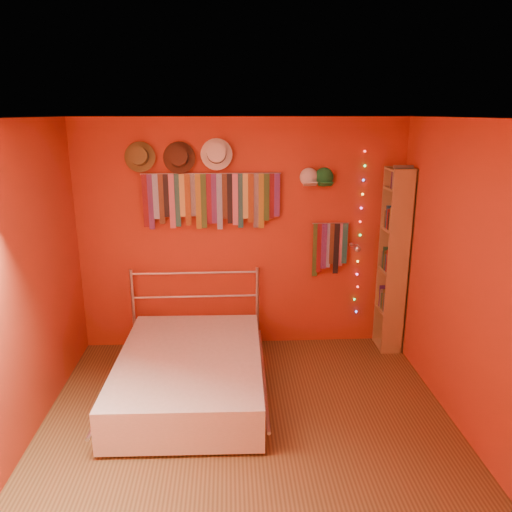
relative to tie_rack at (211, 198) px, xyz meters
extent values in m
plane|color=#54391D|center=(0.32, -1.68, -1.68)|extent=(3.50, 3.50, 0.00)
cube|color=#AD351C|center=(0.32, 0.07, -0.43)|extent=(3.50, 0.02, 2.50)
cube|color=#AD351C|center=(2.07, -1.68, -0.43)|extent=(0.02, 3.50, 2.50)
cube|color=#AD351C|center=(-1.43, -1.68, -0.43)|extent=(0.02, 3.50, 2.50)
cube|color=white|center=(0.32, -1.68, 0.82)|extent=(3.50, 3.50, 0.02)
cylinder|color=silver|center=(0.00, 0.02, 0.25)|extent=(1.45, 0.01, 0.01)
cube|color=maroon|center=(-0.68, 0.01, -0.02)|extent=(0.06, 0.01, 0.55)
cube|color=#3B175E|center=(-0.63, 0.00, -0.04)|extent=(0.06, 0.01, 0.58)
cube|color=#6F9AC6|center=(-0.57, -0.01, 0.02)|extent=(0.06, 0.01, 0.47)
cube|color=#52311B|center=(-0.52, 0.01, -0.01)|extent=(0.06, 0.01, 0.52)
cube|color=black|center=(-0.46, 0.00, 0.03)|extent=(0.06, 0.01, 0.45)
cube|color=#AC566C|center=(-0.41, -0.01, -0.03)|extent=(0.06, 0.01, 0.57)
cube|color=#1A5E59|center=(-0.35, 0.01, -0.02)|extent=(0.06, 0.01, 0.55)
cube|color=#B9AD4A|center=(-0.30, 0.00, 0.03)|extent=(0.06, 0.01, 0.45)
cube|color=brown|center=(-0.24, -0.01, -0.02)|extent=(0.06, 0.01, 0.54)
cube|color=navy|center=(-0.19, 0.01, 0.03)|extent=(0.06, 0.01, 0.44)
cube|color=olive|center=(-0.13, 0.00, -0.04)|extent=(0.06, 0.01, 0.58)
cube|color=#285020|center=(-0.08, -0.01, -0.03)|extent=(0.06, 0.01, 0.57)
cube|color=maroon|center=(-0.03, 0.01, -0.01)|extent=(0.06, 0.01, 0.53)
cube|color=#3C1863|center=(0.03, 0.00, -0.01)|extent=(0.06, 0.01, 0.52)
cube|color=#6A8FBD|center=(0.08, -0.01, -0.04)|extent=(0.06, 0.01, 0.59)
cube|color=#472517|center=(0.14, 0.01, 0.01)|extent=(0.06, 0.01, 0.48)
cube|color=black|center=(0.19, 0.00, -0.01)|extent=(0.06, 0.01, 0.53)
cube|color=#C2617E|center=(0.25, -0.01, -0.02)|extent=(0.06, 0.01, 0.54)
cube|color=#184954|center=(0.30, 0.01, -0.04)|extent=(0.06, 0.01, 0.58)
cube|color=#BAAF4A|center=(0.36, 0.00, 0.02)|extent=(0.06, 0.01, 0.47)
cube|color=maroon|center=(0.41, -0.01, -0.01)|extent=(0.06, 0.01, 0.52)
cube|color=#191458|center=(0.47, 0.01, -0.03)|extent=(0.06, 0.01, 0.57)
cube|color=olive|center=(0.52, 0.00, -0.04)|extent=(0.06, 0.01, 0.58)
cube|color=#265120|center=(0.58, -0.01, 0.00)|extent=(0.06, 0.01, 0.50)
cube|color=#60110E|center=(0.63, 0.01, 0.01)|extent=(0.06, 0.01, 0.48)
cube|color=#4C1A68|center=(0.69, 0.00, 0.03)|extent=(0.06, 0.01, 0.45)
cylinder|color=silver|center=(1.27, 0.02, -0.29)|extent=(0.40, 0.01, 0.01)
cube|color=#2F5020|center=(1.11, 0.01, -0.58)|extent=(0.06, 0.01, 0.59)
cube|color=maroon|center=(1.16, 0.00, -0.56)|extent=(0.06, 0.01, 0.54)
cube|color=#481966|center=(1.20, -0.01, -0.54)|extent=(0.06, 0.01, 0.50)
cube|color=#6A7FBD|center=(1.25, 0.01, -0.53)|extent=(0.06, 0.01, 0.49)
cube|color=#462D17|center=(1.30, 0.00, -0.51)|extent=(0.06, 0.01, 0.45)
cube|color=black|center=(1.34, -0.01, -0.57)|extent=(0.06, 0.01, 0.56)
cube|color=#AE577B|center=(1.39, 0.01, -0.53)|extent=(0.06, 0.01, 0.48)
cube|color=#1B5F5F|center=(1.43, 0.00, -0.51)|extent=(0.06, 0.01, 0.45)
cylinder|color=brown|center=(-0.71, 0.01, 0.43)|extent=(0.31, 0.08, 0.31)
cylinder|color=brown|center=(-0.71, -0.05, 0.44)|extent=(0.18, 0.15, 0.20)
cylinder|color=#332314|center=(-0.71, -0.02, 0.43)|extent=(0.19, 0.06, 0.19)
cylinder|color=#452718|center=(-0.32, 0.01, 0.42)|extent=(0.33, 0.08, 0.32)
cylinder|color=#452718|center=(-0.32, -0.05, 0.43)|extent=(0.19, 0.16, 0.21)
cylinder|color=black|center=(-0.32, -0.02, 0.42)|extent=(0.20, 0.07, 0.20)
cylinder|color=white|center=(0.06, 0.01, 0.45)|extent=(0.32, 0.08, 0.32)
cylinder|color=white|center=(0.06, -0.05, 0.46)|extent=(0.19, 0.16, 0.21)
cylinder|color=black|center=(0.06, -0.02, 0.46)|extent=(0.20, 0.06, 0.20)
ellipsoid|color=white|center=(1.02, 0.02, 0.21)|extent=(0.19, 0.14, 0.19)
cube|color=white|center=(1.02, -0.10, 0.15)|extent=(0.13, 0.10, 0.06)
ellipsoid|color=#1C7F38|center=(1.18, 0.02, 0.21)|extent=(0.19, 0.14, 0.19)
cube|color=#1C7F38|center=(1.18, -0.10, 0.15)|extent=(0.14, 0.10, 0.06)
sphere|color=#FF3333|center=(1.60, 0.03, 0.47)|extent=(0.02, 0.02, 0.02)
sphere|color=#33FF4C|center=(1.61, 0.03, 0.32)|extent=(0.02, 0.02, 0.02)
sphere|color=#4C66FF|center=(1.60, 0.03, 0.17)|extent=(0.02, 0.02, 0.02)
sphere|color=yellow|center=(1.60, 0.03, 0.02)|extent=(0.02, 0.02, 0.02)
sphere|color=#FF4CCC|center=(1.60, 0.03, -0.13)|extent=(0.02, 0.02, 0.02)
sphere|color=#FF3333|center=(1.60, 0.03, -0.28)|extent=(0.02, 0.02, 0.02)
sphere|color=#33FF4C|center=(1.61, 0.03, -0.43)|extent=(0.02, 0.02, 0.02)
sphere|color=#4C66FF|center=(1.60, 0.03, -0.57)|extent=(0.02, 0.02, 0.02)
sphere|color=yellow|center=(1.59, 0.03, -0.72)|extent=(0.02, 0.02, 0.02)
sphere|color=#FF4CCC|center=(1.60, 0.03, -0.87)|extent=(0.02, 0.02, 0.02)
sphere|color=#FF3333|center=(1.61, 0.03, -1.02)|extent=(0.02, 0.02, 0.02)
sphere|color=#33FF4C|center=(1.58, 0.03, -1.17)|extent=(0.02, 0.02, 0.02)
sphere|color=#4C66FF|center=(1.61, 0.03, -1.32)|extent=(0.02, 0.02, 0.02)
cylinder|color=silver|center=(1.52, 0.05, -0.54)|extent=(0.04, 0.03, 0.04)
cylinder|color=silver|center=(1.52, -0.08, -0.51)|extent=(0.01, 0.26, 0.08)
sphere|color=white|center=(1.52, -0.21, -0.52)|extent=(0.07, 0.07, 0.07)
cube|color=#A8864C|center=(1.94, -0.31, -0.68)|extent=(0.24, 0.02, 2.00)
cube|color=#A8864C|center=(1.94, 0.01, -0.68)|extent=(0.24, 0.02, 2.00)
cube|color=#A8864C|center=(2.05, -0.15, -0.68)|extent=(0.02, 0.34, 2.00)
cube|color=#A8864C|center=(1.94, -0.15, -1.66)|extent=(0.24, 0.32, 0.02)
cube|color=#A8864C|center=(1.94, -0.15, -1.23)|extent=(0.24, 0.32, 0.02)
cube|color=#A8864C|center=(1.94, -0.15, -0.78)|extent=(0.24, 0.32, 0.02)
cube|color=#A8864C|center=(1.94, -0.15, -0.33)|extent=(0.24, 0.32, 0.02)
cube|color=#A8864C|center=(1.94, -0.15, 0.10)|extent=(0.24, 0.32, 0.02)
cube|color=#A8864C|center=(1.94, -0.15, 0.30)|extent=(0.24, 0.32, 0.02)
cylinder|color=silver|center=(-0.88, -0.03, -1.22)|extent=(0.03, 0.03, 0.92)
cylinder|color=silver|center=(0.48, -0.03, -1.22)|extent=(0.03, 0.03, 0.92)
cylinder|color=silver|center=(-0.20, -0.03, -1.34)|extent=(1.36, 0.02, 0.02)
cylinder|color=silver|center=(-0.20, -0.03, -1.08)|extent=(1.36, 0.02, 0.02)
cylinder|color=silver|center=(-0.20, -0.03, -0.81)|extent=(1.36, 0.02, 0.02)
cube|color=beige|center=(-0.20, -1.01, -1.46)|extent=(1.34, 1.87, 0.37)
cylinder|color=silver|center=(-0.88, -1.01, -1.48)|extent=(0.07, 1.84, 0.03)
cylinder|color=silver|center=(0.48, -1.01, -1.48)|extent=(0.07, 1.84, 0.03)
camera|label=1|loc=(0.18, -5.18, 0.86)|focal=35.00mm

